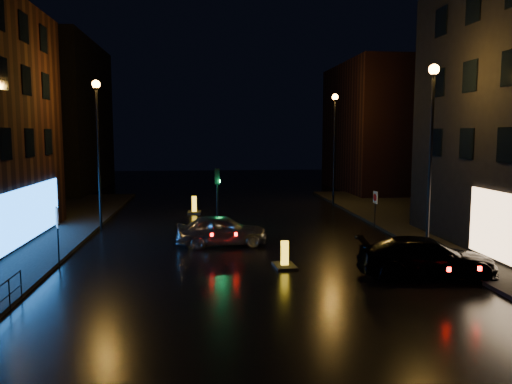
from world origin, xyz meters
TOP-DOWN VIEW (x-y plane):
  - ground at (0.00, 0.00)m, footprint 120.00×120.00m
  - building_far_left at (-16.00, 35.00)m, footprint 8.00×16.00m
  - building_far_right at (15.00, 32.00)m, footprint 8.00×14.00m
  - street_lamp_lfar at (-7.80, 14.00)m, footprint 0.44×0.44m
  - street_lamp_rnear at (7.80, 6.00)m, footprint 0.44×0.44m
  - street_lamp_rfar at (7.80, 22.00)m, footprint 0.44×0.44m
  - traffic_signal at (-1.20, 14.00)m, footprint 1.40×2.40m
  - silver_hatchback at (-1.13, 9.38)m, footprint 4.48×1.91m
  - dark_sedan at (6.43, 3.09)m, footprint 5.42×2.77m
  - bollard_near at (1.29, 5.04)m, footprint 0.94×1.32m
  - bollard_far at (-2.64, 19.56)m, footprint 0.94×1.37m
  - road_sign_left at (-7.90, 5.99)m, footprint 0.27×0.58m
  - road_sign_right at (7.90, 13.03)m, footprint 0.11×0.52m

SIDE VIEW (x-z plane):
  - ground at x=0.00m, z-range 0.00..0.00m
  - bollard_near at x=1.29m, z-range -0.31..0.79m
  - bollard_far at x=-2.64m, z-range -0.33..0.84m
  - traffic_signal at x=-1.20m, z-range -1.22..2.23m
  - dark_sedan at x=6.43m, z-range 0.00..1.51m
  - silver_hatchback at x=-1.13m, z-range 0.00..1.51m
  - road_sign_right at x=7.90m, z-range 0.53..2.66m
  - road_sign_left at x=-7.90m, z-range 0.62..3.09m
  - street_lamp_lfar at x=-7.80m, z-range 1.38..9.75m
  - street_lamp_rnear at x=7.80m, z-range 1.38..9.75m
  - street_lamp_rfar at x=7.80m, z-range 1.38..9.75m
  - building_far_right at x=15.00m, z-range 0.00..12.00m
  - building_far_left at x=-16.00m, z-range 0.00..14.00m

